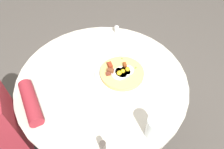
# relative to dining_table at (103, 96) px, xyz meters

# --- Properties ---
(ground_plane) EXTENTS (6.00, 6.00, 0.00)m
(ground_plane) POSITION_rel_dining_table_xyz_m (0.00, 0.00, -0.57)
(ground_plane) COLOR #4C4742
(dining_table) EXTENTS (0.96, 0.96, 0.75)m
(dining_table) POSITION_rel_dining_table_xyz_m (0.00, 0.00, 0.00)
(dining_table) COLOR beige
(dining_table) RESTS_ON ground_plane
(pizza_plate) EXTENTS (0.31, 0.31, 0.01)m
(pizza_plate) POSITION_rel_dining_table_xyz_m (-0.11, 0.03, 0.19)
(pizza_plate) COLOR silver
(pizza_plate) RESTS_ON dining_table
(breakfast_pizza) EXTENTS (0.25, 0.25, 0.05)m
(breakfast_pizza) POSITION_rel_dining_table_xyz_m (-0.11, 0.03, 0.21)
(breakfast_pizza) COLOR #DDB163
(breakfast_pizza) RESTS_ON pizza_plate
(bread_plate) EXTENTS (0.17, 0.17, 0.01)m
(bread_plate) POSITION_rel_dining_table_xyz_m (0.07, -0.27, 0.18)
(bread_plate) COLOR white
(bread_plate) RESTS_ON dining_table
(napkin) EXTENTS (0.19, 0.21, 0.00)m
(napkin) POSITION_rel_dining_table_xyz_m (0.20, -0.03, 0.18)
(napkin) COLOR white
(napkin) RESTS_ON dining_table
(fork) EXTENTS (0.08, 0.17, 0.00)m
(fork) POSITION_rel_dining_table_xyz_m (0.22, -0.02, 0.19)
(fork) COLOR silver
(fork) RESTS_ON napkin
(knife) EXTENTS (0.08, 0.17, 0.00)m
(knife) POSITION_rel_dining_table_xyz_m (0.19, -0.03, 0.19)
(knife) COLOR silver
(knife) RESTS_ON napkin
(water_glass) EXTENTS (0.07, 0.07, 0.12)m
(water_glass) POSITION_rel_dining_table_xyz_m (-0.08, 0.40, 0.24)
(water_glass) COLOR silver
(water_glass) RESTS_ON dining_table
(salt_shaker) EXTENTS (0.03, 0.03, 0.05)m
(salt_shaker) POSITION_rel_dining_table_xyz_m (-0.26, -0.34, 0.20)
(salt_shaker) COLOR white
(salt_shaker) RESTS_ON dining_table
(pepper_shaker) EXTENTS (0.03, 0.03, 0.05)m
(pepper_shaker) POSITION_rel_dining_table_xyz_m (0.15, 0.37, 0.21)
(pepper_shaker) COLOR #3F3833
(pepper_shaker) RESTS_ON dining_table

